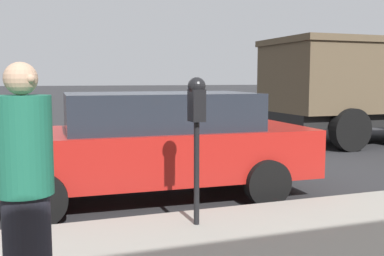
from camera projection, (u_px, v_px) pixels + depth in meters
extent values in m
plane|color=#2B2B2D|center=(138.00, 184.00, 7.42)|extent=(220.00, 220.00, 0.00)
cylinder|color=black|center=(197.00, 173.00, 4.81)|extent=(0.06, 0.06, 1.12)
cube|color=black|center=(197.00, 105.00, 4.73)|extent=(0.20, 0.14, 0.34)
sphere|color=black|center=(197.00, 86.00, 4.71)|extent=(0.19, 0.19, 0.19)
cube|color=gold|center=(193.00, 109.00, 4.84)|extent=(0.01, 0.11, 0.12)
cube|color=black|center=(193.00, 98.00, 4.82)|extent=(0.01, 0.10, 0.08)
cube|color=#B21E19|center=(148.00, 153.00, 6.52)|extent=(1.96, 4.83, 0.69)
cube|color=#232833|center=(160.00, 111.00, 6.51)|extent=(1.67, 2.73, 0.52)
cylinder|color=black|center=(40.00, 200.00, 5.28)|extent=(0.24, 0.65, 0.64)
cylinder|color=black|center=(43.00, 170.00, 6.97)|extent=(0.24, 0.65, 0.64)
cylinder|color=black|center=(267.00, 183.00, 6.14)|extent=(0.24, 0.65, 0.64)
cylinder|color=black|center=(221.00, 160.00, 7.84)|extent=(0.24, 0.65, 0.64)
cube|color=brown|center=(359.00, 79.00, 12.23)|extent=(2.56, 4.91, 1.74)
cube|color=brown|center=(361.00, 43.00, 12.13)|extent=(2.66, 5.01, 0.16)
cylinder|color=black|center=(348.00, 119.00, 13.79)|extent=(0.31, 1.04, 1.04)
cylinder|color=black|center=(293.00, 121.00, 13.13)|extent=(0.31, 1.04, 1.04)
cylinder|color=black|center=(350.00, 130.00, 10.76)|extent=(0.31, 1.04, 1.04)
cylinder|color=#23232D|center=(28.00, 251.00, 3.07)|extent=(0.32, 0.32, 0.80)
cylinder|color=#1E6B51|center=(23.00, 145.00, 2.99)|extent=(0.38, 0.38, 0.67)
sphere|color=tan|center=(21.00, 79.00, 2.94)|extent=(0.22, 0.22, 0.22)
sphere|color=tan|center=(30.00, 79.00, 2.88)|extent=(0.06, 0.06, 0.06)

